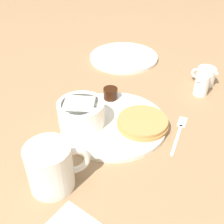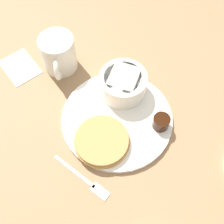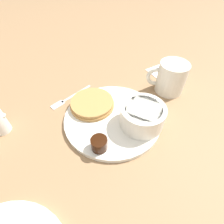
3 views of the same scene
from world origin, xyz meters
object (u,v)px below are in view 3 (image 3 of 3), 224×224
object	(u,v)px
plate	(113,118)
bowl	(142,115)
coffee_mug	(170,78)
fork	(67,99)

from	to	relation	value
plate	bowl	world-z (taller)	bowl
coffee_mug	fork	distance (m)	0.32
plate	coffee_mug	xyz separation A→B (m)	(-0.22, 0.02, 0.04)
coffee_mug	fork	size ratio (longest dim) A/B	0.69
plate	bowl	xyz separation A→B (m)	(-0.04, 0.07, 0.04)
plate	coffee_mug	size ratio (longest dim) A/B	2.55
plate	coffee_mug	world-z (taller)	coffee_mug
fork	plate	bearing A→B (deg)	108.61
coffee_mug	fork	world-z (taller)	coffee_mug
plate	fork	world-z (taller)	plate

